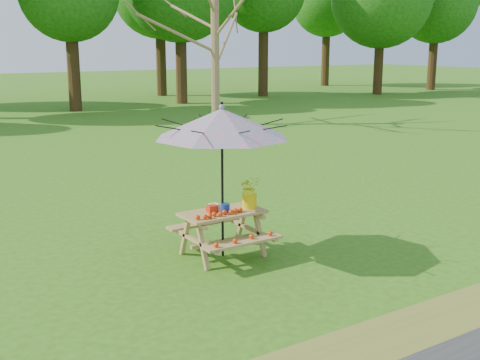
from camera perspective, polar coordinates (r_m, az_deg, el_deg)
ground at (r=11.36m, az=19.05°, el=-3.41°), size 120.00×120.00×0.00m
picnic_table at (r=8.78m, az=-1.65°, el=-5.16°), size 1.20×1.32×0.67m
patio_umbrella at (r=8.43m, az=-1.72°, el=5.39°), size 2.23×2.23×2.25m
produce_bins at (r=8.68m, az=-2.08°, el=-2.65°), size 0.29×0.40×0.13m
tomatoes_row at (r=8.45m, az=-1.91°, el=-3.21°), size 0.77×0.13×0.07m
flower_bucket at (r=8.80m, az=0.91°, el=-1.07°), size 0.34×0.32×0.48m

